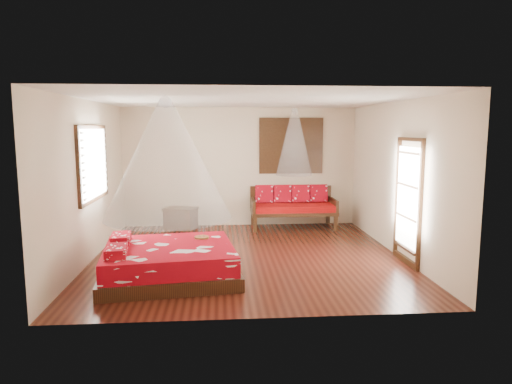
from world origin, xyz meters
TOP-DOWN VIEW (x-y plane):
  - room at (0.00, 0.00)m, footprint 5.54×5.54m
  - bed at (-1.29, -1.09)m, footprint 2.26×2.10m
  - daybed at (1.21, 2.39)m, footprint 1.96×0.87m
  - storage_chest at (-1.40, 2.45)m, footprint 0.84×0.72m
  - shutter_panel at (1.21, 2.72)m, footprint 1.52×0.06m
  - window_left at (-2.71, 0.20)m, footprint 0.10×1.74m
  - glazed_door at (2.72, -0.60)m, footprint 0.08×1.02m
  - wine_tray at (-0.79, -0.60)m, footprint 0.24×0.24m
  - mosquito_net_main at (-1.28, -1.09)m, footprint 1.94×1.94m
  - mosquito_net_daybed at (1.21, 2.25)m, footprint 0.83×0.83m

SIDE VIEW (x-z plane):
  - storage_chest at x=-1.40m, z-range 0.00..0.49m
  - bed at x=-1.29m, z-range -0.07..0.57m
  - daybed at x=1.21m, z-range 0.03..1.01m
  - wine_tray at x=-0.79m, z-range 0.45..0.65m
  - glazed_door at x=2.72m, z-range -0.01..2.15m
  - room at x=0.00m, z-range -0.02..2.82m
  - window_left at x=-2.71m, z-range 1.03..2.37m
  - mosquito_net_main at x=-1.28m, z-range 0.95..2.75m
  - shutter_panel at x=1.21m, z-range 1.24..2.56m
  - mosquito_net_daybed at x=1.21m, z-range 1.25..2.75m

